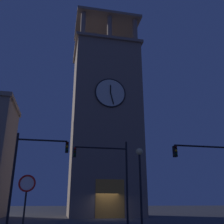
{
  "coord_description": "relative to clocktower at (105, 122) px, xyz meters",
  "views": [
    {
      "loc": [
        5.3,
        27.29,
        1.61
      ],
      "look_at": [
        -1.29,
        -4.77,
        13.2
      ],
      "focal_mm": 40.94,
      "sensor_mm": 36.0,
      "label": 1
    }
  ],
  "objects": [
    {
      "name": "traffic_signal_mid",
      "position": [
        7.45,
        14.02,
        -7.73
      ],
      "size": [
        3.56,
        0.41,
        6.12
      ],
      "color": "black",
      "rests_on": "ground_plane"
    },
    {
      "name": "clocktower",
      "position": [
        0.0,
        0.0,
        0.0
      ],
      "size": [
        9.19,
        7.7,
        29.75
      ],
      "color": "gray",
      "rests_on": "ground_plane"
    },
    {
      "name": "ground_plane",
      "position": [
        0.33,
        4.75,
        -11.78
      ],
      "size": [
        200.0,
        200.0,
        0.0
      ],
      "primitive_type": "plane",
      "color": "#424247"
    },
    {
      "name": "street_lamp",
      "position": [
        0.49,
        15.99,
        -8.28
      ],
      "size": [
        0.44,
        0.44,
        4.99
      ],
      "color": "black",
      "rests_on": "ground_plane"
    },
    {
      "name": "traffic_signal_near",
      "position": [
        1.71,
        12.2,
        -7.63
      ],
      "size": [
        4.33,
        0.41,
        6.27
      ],
      "color": "black",
      "rests_on": "ground_plane"
    },
    {
      "name": "no_horn_sign",
      "position": [
        7.03,
        19.27,
        -9.56
      ],
      "size": [
        0.78,
        0.14,
        2.83
      ],
      "color": "black",
      "rests_on": "ground_plane"
    },
    {
      "name": "traffic_signal_far",
      "position": [
        -4.65,
        16.12,
        -7.89
      ],
      "size": [
        4.18,
        0.41,
        5.93
      ],
      "color": "black",
      "rests_on": "ground_plane"
    }
  ]
}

